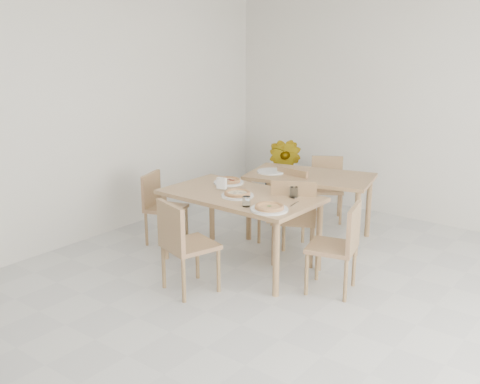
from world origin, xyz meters
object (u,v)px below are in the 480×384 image
Objects in this scene: chair_east at (341,242)px; potted_plant at (282,172)px; pizza_mushroom at (237,193)px; pizza_margherita at (269,207)px; pizza_pepperoni at (229,180)px; second_table at (310,183)px; plate_mushroom at (237,195)px; chair_west at (160,203)px; tumbler_a at (246,201)px; chair_south at (182,241)px; plate_pepperoni at (229,183)px; chair_back_n at (327,183)px; chair_back_s at (294,214)px; napkin_holder at (222,184)px; tumbler_b at (294,192)px; main_table at (240,201)px; plate_empty at (271,171)px; plate_margherita at (269,209)px; chair_north at (286,201)px.

chair_east is 0.87× the size of potted_plant.
pizza_margherita is at bearing -19.44° from pizza_mushroom.
potted_plant is (-1.34, 2.22, -0.31)m from pizza_margherita.
pizza_pepperoni is 0.18× the size of second_table.
plate_mushroom is 0.51m from pizza_pepperoni.
chair_west is 2.91× the size of pizza_pepperoni.
pizza_margherita is at bearing 8.36° from tumbler_a.
second_table is (0.16, 1.92, 0.16)m from chair_south.
chair_back_n is (0.29, 1.61, -0.30)m from plate_pepperoni.
chair_back_s reaches higher than pizza_pepperoni.
chair_south is at bearing -121.17° from chair_back_n.
napkin_holder is at bearing 161.38° from plate_mushroom.
chair_west is at bearing -171.29° from tumbler_b.
chair_east is 2.69m from potted_plant.
main_table is 4.85× the size of plate_empty.
chair_east is 0.77m from chair_back_s.
chair_south is 0.57× the size of second_table.
chair_back_n is at bearing 79.94° from plate_pepperoni.
main_table is at bearing -155.96° from tumbler_b.
chair_south is at bearing -66.84° from chair_east.
chair_south is 0.79m from pizza_mushroom.
plate_margherita is at bearing -30.10° from plate_pepperoni.
napkin_holder reaches higher than tumbler_b.
pizza_mushroom is at bearing -77.43° from chair_south.
plate_margherita is 2.23m from chair_back_n.
pizza_pepperoni is at bearing -114.80° from chair_north.
chair_back_n is at bearing -101.52° from chair_back_s.
plate_pepperoni reaches higher than second_table.
plate_mushroom is (0.04, -0.09, 0.09)m from main_table.
chair_south is at bearing -72.78° from plate_pepperoni.
plate_pepperoni is 0.94× the size of pizza_mushroom.
chair_south is (-0.01, -0.82, -0.17)m from main_table.
chair_east is 2.60× the size of plate_empty.
chair_south is 1.16m from pizza_pepperoni.
chair_west is 2.47× the size of plate_empty.
chair_north is at bearing 105.32° from tumbler_a.
plate_empty is (0.07, 0.68, 0.00)m from plate_pepperoni.
plate_empty is (0.84, 0.96, 0.30)m from chair_west.
plate_margherita is at bearing -30.10° from pizza_pepperoni.
second_table is at bearing -107.20° from chair_back_n.
chair_south is 0.96× the size of chair_back_s.
chair_east is (1.11, -0.80, 0.00)m from chair_north.
potted_plant is (-1.11, 2.25, -0.32)m from tumbler_a.
chair_east is 2.45× the size of pizza_mushroom.
plate_mushroom is at bearing -97.60° from chair_east.
chair_north is 1.02m from chair_back_n.
tumbler_a is (0.65, -0.55, 0.04)m from plate_pepperoni.
plate_mushroom is at bearing -41.36° from pizza_pepperoni.
chair_west is 2.16m from chair_back_n.
pizza_mushroom is (0.05, 0.74, 0.28)m from chair_south.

